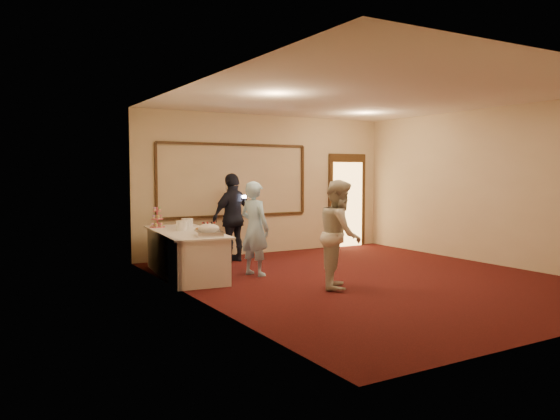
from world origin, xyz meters
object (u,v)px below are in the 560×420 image
Objects in this scene: cupcake_stand at (157,219)px; plate_stack_a at (182,226)px; pavlova_tray at (209,230)px; man at (255,228)px; buffet_table at (186,253)px; guest at (233,218)px; plate_stack_b at (187,223)px; woman at (340,234)px; tart at (203,230)px.

cupcake_stand reaches higher than plate_stack_a.
pavlova_tray is 1.02m from man.
guest is (1.35, 0.94, 0.49)m from buffet_table.
plate_stack_b is at bearing 54.21° from plate_stack_a.
buffet_table is at bearing 17.48° from guest.
plate_stack_b is 2.94m from woman.
plate_stack_a is (-0.02, 0.13, 0.47)m from buffet_table.
woman is at bearing -51.29° from tart.
plate_stack_a is 0.65× the size of tart.
pavlova_tray is 1.72m from cupcake_stand.
plate_stack_a is 0.12× the size of woman.
cupcake_stand is 0.23× the size of guest.
tart is 1.63m from guest.
tart is at bearing 75.50° from pavlova_tray.
man reaches higher than plate_stack_b.
buffet_table is 0.66m from plate_stack_b.
tart is 0.19× the size of man.
plate_stack_a is (-0.09, 0.98, -0.01)m from pavlova_tray.
plate_stack_b is at bearing 6.71° from guest.
guest is (1.28, 1.80, 0.02)m from pavlova_tray.
pavlova_tray is at bearing -104.50° from tart.
man is 0.98× the size of woman.
pavlova_tray is 1.29m from plate_stack_b.
tart is 0.19× the size of woman.
guest reaches higher than tart.
woman is (1.71, -2.09, 0.44)m from buffet_table.
woman is at bearing -50.75° from buffet_table.
plate_stack_b is at bearing 67.60° from woman.
buffet_table is at bearing -114.94° from plate_stack_b.
woman is at bearing -52.09° from plate_stack_a.
buffet_table is 0.53m from tart.
cupcake_stand reaches higher than buffet_table.
pavlova_tray is 0.39× the size of man.
woman reaches higher than man.
tart is 2.37m from woman.
plate_stack_b is at bearing 65.06° from buffet_table.
cupcake_stand is 3.51m from woman.
plate_stack_b is at bearing 92.66° from tart.
plate_stack_b reaches higher than plate_stack_a.
woman reaches higher than plate_stack_a.
woman is (1.64, -1.24, -0.03)m from pavlova_tray.
cupcake_stand is 0.59m from plate_stack_b.
plate_stack_b is 0.13× the size of man.
guest is (1.12, 1.19, 0.08)m from tart.
buffet_table is 1.45× the size of guest.
plate_stack_b reaches higher than tart.
tart is at bearing -87.34° from plate_stack_b.
guest reaches higher than buffet_table.
buffet_table is at bearing 75.88° from woman.
tart is at bearing -67.65° from cupcake_stand.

